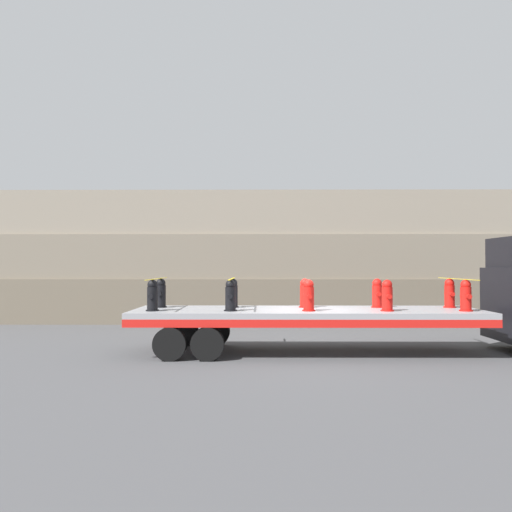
{
  "coord_description": "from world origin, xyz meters",
  "views": [
    {
      "loc": [
        -1.27,
        -13.51,
        2.34
      ],
      "look_at": [
        -1.37,
        0.0,
        2.61
      ],
      "focal_mm": 35.0,
      "sensor_mm": 36.0,
      "label": 1
    }
  ],
  "objects_px": {
    "fire_hydrant_red_far_2": "(305,293)",
    "fire_hydrant_red_near_3": "(387,296)",
    "fire_hydrant_red_near_2": "(309,296)",
    "fire_hydrant_red_far_3": "(377,294)",
    "flatbed_trailer": "(287,317)",
    "fire_hydrant_black_far_1": "(233,293)",
    "fire_hydrant_red_far_4": "(450,294)",
    "fire_hydrant_red_near_4": "(466,296)",
    "fire_hydrant_black_near_1": "(230,296)",
    "fire_hydrant_black_near_0": "(152,296)",
    "fire_hydrant_black_far_0": "(161,293)"
  },
  "relations": [
    {
      "from": "fire_hydrant_black_near_1",
      "to": "fire_hydrant_red_near_2",
      "type": "relative_size",
      "value": 1.0
    },
    {
      "from": "fire_hydrant_red_far_2",
      "to": "fire_hydrant_red_near_3",
      "type": "distance_m",
      "value": 2.31
    },
    {
      "from": "flatbed_trailer",
      "to": "fire_hydrant_black_far_0",
      "type": "height_order",
      "value": "fire_hydrant_black_far_0"
    },
    {
      "from": "fire_hydrant_red_near_2",
      "to": "fire_hydrant_red_far_3",
      "type": "distance_m",
      "value": 2.31
    },
    {
      "from": "fire_hydrant_red_near_3",
      "to": "fire_hydrant_red_far_4",
      "type": "relative_size",
      "value": 1.0
    },
    {
      "from": "fire_hydrant_black_far_1",
      "to": "fire_hydrant_red_near_4",
      "type": "distance_m",
      "value": 6.2
    },
    {
      "from": "fire_hydrant_black_near_0",
      "to": "fire_hydrant_black_far_0",
      "type": "distance_m",
      "value": 1.11
    },
    {
      "from": "flatbed_trailer",
      "to": "fire_hydrant_red_near_3",
      "type": "bearing_deg",
      "value": -12.1
    },
    {
      "from": "fire_hydrant_red_far_3",
      "to": "fire_hydrant_black_far_0",
      "type": "bearing_deg",
      "value": 180.0
    },
    {
      "from": "fire_hydrant_black_near_1",
      "to": "fire_hydrant_red_near_4",
      "type": "xyz_separation_m",
      "value": [
        6.1,
        0.0,
        0.0
      ]
    },
    {
      "from": "fire_hydrant_black_far_1",
      "to": "fire_hydrant_red_far_4",
      "type": "height_order",
      "value": "same"
    },
    {
      "from": "fire_hydrant_red_far_3",
      "to": "fire_hydrant_black_near_0",
      "type": "bearing_deg",
      "value": -169.73
    },
    {
      "from": "fire_hydrant_red_near_2",
      "to": "fire_hydrant_black_near_0",
      "type": "bearing_deg",
      "value": 180.0
    },
    {
      "from": "fire_hydrant_black_near_0",
      "to": "fire_hydrant_red_far_4",
      "type": "relative_size",
      "value": 1.0
    },
    {
      "from": "flatbed_trailer",
      "to": "fire_hydrant_black_near_0",
      "type": "relative_size",
      "value": 11.45
    },
    {
      "from": "flatbed_trailer",
      "to": "fire_hydrant_red_near_2",
      "type": "relative_size",
      "value": 11.45
    },
    {
      "from": "fire_hydrant_black_far_0",
      "to": "fire_hydrant_black_far_1",
      "type": "height_order",
      "value": "same"
    },
    {
      "from": "fire_hydrant_black_far_0",
      "to": "fire_hydrant_black_far_1",
      "type": "xyz_separation_m",
      "value": [
        2.03,
        0.0,
        0.0
      ]
    },
    {
      "from": "fire_hydrant_red_far_2",
      "to": "fire_hydrant_red_near_4",
      "type": "relative_size",
      "value": 1.0
    },
    {
      "from": "fire_hydrant_black_far_1",
      "to": "fire_hydrant_red_near_4",
      "type": "relative_size",
      "value": 1.0
    },
    {
      "from": "flatbed_trailer",
      "to": "fire_hydrant_black_far_1",
      "type": "xyz_separation_m",
      "value": [
        -1.49,
        0.55,
        0.6
      ]
    },
    {
      "from": "fire_hydrant_red_near_4",
      "to": "fire_hydrant_red_far_4",
      "type": "distance_m",
      "value": 1.11
    },
    {
      "from": "fire_hydrant_black_far_1",
      "to": "fire_hydrant_red_far_3",
      "type": "bearing_deg",
      "value": 0.0
    },
    {
      "from": "fire_hydrant_red_far_2",
      "to": "fire_hydrant_red_near_3",
      "type": "relative_size",
      "value": 1.0
    },
    {
      "from": "fire_hydrant_red_far_3",
      "to": "fire_hydrant_red_near_4",
      "type": "distance_m",
      "value": 2.31
    },
    {
      "from": "fire_hydrant_black_near_0",
      "to": "fire_hydrant_black_far_1",
      "type": "xyz_separation_m",
      "value": [
        2.03,
        1.11,
        0.0
      ]
    },
    {
      "from": "fire_hydrant_black_near_0",
      "to": "fire_hydrant_red_near_2",
      "type": "bearing_deg",
      "value": 0.0
    },
    {
      "from": "fire_hydrant_black_near_0",
      "to": "fire_hydrant_red_near_2",
      "type": "height_order",
      "value": "same"
    },
    {
      "from": "fire_hydrant_red_near_2",
      "to": "fire_hydrant_red_near_4",
      "type": "distance_m",
      "value": 4.07
    },
    {
      "from": "fire_hydrant_black_near_1",
      "to": "fire_hydrant_red_far_2",
      "type": "distance_m",
      "value": 2.31
    },
    {
      "from": "fire_hydrant_red_near_2",
      "to": "fire_hydrant_red_far_2",
      "type": "height_order",
      "value": "same"
    },
    {
      "from": "fire_hydrant_black_near_1",
      "to": "fire_hydrant_red_near_2",
      "type": "xyz_separation_m",
      "value": [
        2.03,
        0.0,
        0.0
      ]
    },
    {
      "from": "fire_hydrant_black_far_0",
      "to": "fire_hydrant_red_far_3",
      "type": "distance_m",
      "value": 6.1
    },
    {
      "from": "fire_hydrant_red_far_2",
      "to": "fire_hydrant_red_near_4",
      "type": "distance_m",
      "value": 4.21
    },
    {
      "from": "fire_hydrant_black_far_0",
      "to": "fire_hydrant_black_near_1",
      "type": "distance_m",
      "value": 2.31
    },
    {
      "from": "fire_hydrant_red_far_3",
      "to": "fire_hydrant_red_far_4",
      "type": "height_order",
      "value": "same"
    },
    {
      "from": "fire_hydrant_red_far_3",
      "to": "fire_hydrant_red_near_2",
      "type": "bearing_deg",
      "value": -151.47
    },
    {
      "from": "fire_hydrant_red_near_2",
      "to": "fire_hydrant_red_near_3",
      "type": "xyz_separation_m",
      "value": [
        2.03,
        0.0,
        0.0
      ]
    },
    {
      "from": "fire_hydrant_red_near_2",
      "to": "fire_hydrant_red_near_4",
      "type": "bearing_deg",
      "value": 0.0
    },
    {
      "from": "fire_hydrant_black_far_0",
      "to": "fire_hydrant_red_near_3",
      "type": "distance_m",
      "value": 6.2
    },
    {
      "from": "fire_hydrant_black_near_1",
      "to": "fire_hydrant_red_near_3",
      "type": "height_order",
      "value": "same"
    },
    {
      "from": "fire_hydrant_black_near_0",
      "to": "fire_hydrant_black_near_1",
      "type": "relative_size",
      "value": 1.0
    },
    {
      "from": "flatbed_trailer",
      "to": "fire_hydrant_black_near_1",
      "type": "xyz_separation_m",
      "value": [
        -1.49,
        -0.55,
        0.6
      ]
    },
    {
      "from": "flatbed_trailer",
      "to": "fire_hydrant_red_near_4",
      "type": "relative_size",
      "value": 11.45
    },
    {
      "from": "fire_hydrant_black_near_1",
      "to": "fire_hydrant_red_far_4",
      "type": "distance_m",
      "value": 6.2
    },
    {
      "from": "flatbed_trailer",
      "to": "fire_hydrant_black_far_1",
      "type": "distance_m",
      "value": 1.7
    },
    {
      "from": "flatbed_trailer",
      "to": "fire_hydrant_red_near_2",
      "type": "xyz_separation_m",
      "value": [
        0.54,
        -0.55,
        0.6
      ]
    },
    {
      "from": "fire_hydrant_red_near_3",
      "to": "flatbed_trailer",
      "type": "bearing_deg",
      "value": 167.9
    },
    {
      "from": "fire_hydrant_red_far_2",
      "to": "fire_hydrant_black_far_0",
      "type": "bearing_deg",
      "value": 180.0
    },
    {
      "from": "fire_hydrant_black_far_0",
      "to": "fire_hydrant_red_near_4",
      "type": "xyz_separation_m",
      "value": [
        8.13,
        -1.11,
        0.0
      ]
    }
  ]
}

